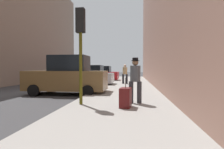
{
  "coord_description": "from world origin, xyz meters",
  "views": [
    {
      "loc": [
        6.49,
        -9.7,
        1.51
      ],
      "look_at": [
        4.83,
        3.51,
        1.05
      ],
      "focal_mm": 28.0,
      "sensor_mm": 36.0,
      "label": 1
    }
  ],
  "objects": [
    {
      "name": "parked_red_hatchback",
      "position": [
        2.65,
        10.53,
        0.85
      ],
      "size": [
        4.24,
        2.13,
        1.79
      ],
      "color": "#B2191E",
      "rests_on": "ground_plane"
    },
    {
      "name": "sidewalk",
      "position": [
        6.0,
        0.0,
        0.07
      ],
      "size": [
        4.0,
        40.0,
        0.15
      ],
      "primitive_type": "cube",
      "color": "gray",
      "rests_on": "ground_plane"
    },
    {
      "name": "parked_silver_sedan",
      "position": [
        2.65,
        5.25,
        0.85
      ],
      "size": [
        4.23,
        2.11,
        1.79
      ],
      "color": "#B7BABF",
      "rests_on": "ground_plane"
    },
    {
      "name": "rolling_suitcase",
      "position": [
        6.2,
        -3.61,
        0.49
      ],
      "size": [
        0.43,
        0.6,
        1.04
      ],
      "color": "#591414",
      "rests_on": "sidewalk"
    },
    {
      "name": "fire_hydrant",
      "position": [
        4.45,
        2.15,
        0.5
      ],
      "size": [
        0.42,
        0.22,
        0.7
      ],
      "color": "red",
      "rests_on": "sidewalk"
    },
    {
      "name": "pedestrian_with_beanie",
      "position": [
        6.54,
        -2.85,
        1.14
      ],
      "size": [
        0.51,
        0.42,
        1.78
      ],
      "color": "#333338",
      "rests_on": "sidewalk"
    },
    {
      "name": "parked_bronze_suv",
      "position": [
        2.65,
        0.03,
        1.03
      ],
      "size": [
        4.62,
        2.09,
        2.25
      ],
      "color": "brown",
      "rests_on": "ground_plane"
    },
    {
      "name": "pedestrian_in_tan_coat",
      "position": [
        5.7,
        5.8,
        1.1
      ],
      "size": [
        0.52,
        0.44,
        1.71
      ],
      "color": "black",
      "rests_on": "sidewalk"
    },
    {
      "name": "traffic_light",
      "position": [
        4.5,
        -3.31,
        2.76
      ],
      "size": [
        0.32,
        0.32,
        3.6
      ],
      "color": "#514C0F",
      "rests_on": "sidewalk"
    },
    {
      "name": "ground_plane",
      "position": [
        0.0,
        0.0,
        0.0
      ],
      "size": [
        120.0,
        120.0,
        0.0
      ],
      "primitive_type": "plane",
      "color": "#38383A"
    }
  ]
}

